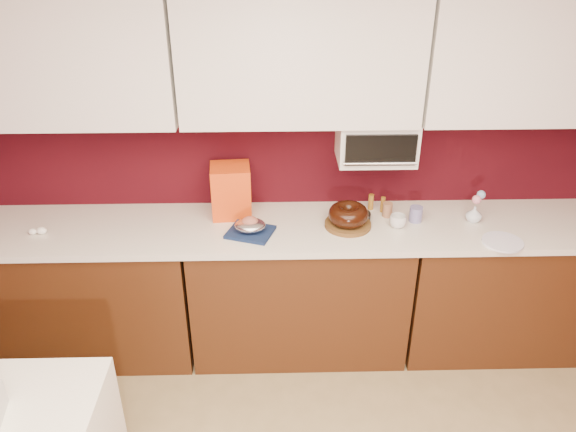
% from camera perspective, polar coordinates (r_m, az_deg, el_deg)
% --- Properties ---
extents(wall_back, '(4.00, 0.02, 2.50)m').
position_cam_1_polar(wall_back, '(3.47, 1.02, 6.59)').
color(wall_back, '#3B080E').
rests_on(wall_back, floor).
extents(base_cabinet_left, '(1.31, 0.58, 0.86)m').
position_cam_1_polar(base_cabinet_left, '(3.79, -19.64, -7.37)').
color(base_cabinet_left, '#43210D').
rests_on(base_cabinet_left, floor).
extents(base_cabinet_center, '(1.31, 0.58, 0.86)m').
position_cam_1_polar(base_cabinet_center, '(3.60, 1.12, -7.50)').
color(base_cabinet_center, '#43210D').
rests_on(base_cabinet_center, floor).
extents(base_cabinet_right, '(1.31, 0.58, 0.86)m').
position_cam_1_polar(base_cabinet_right, '(3.89, 21.29, -6.70)').
color(base_cabinet_right, '#43210D').
rests_on(base_cabinet_right, floor).
extents(countertop, '(4.00, 0.62, 0.04)m').
position_cam_1_polar(countertop, '(3.36, 1.19, -1.27)').
color(countertop, silver).
rests_on(countertop, base_cabinet_center).
extents(upper_cabinet_left, '(1.31, 0.33, 0.70)m').
position_cam_1_polar(upper_cabinet_left, '(3.35, -22.96, 14.35)').
color(upper_cabinet_left, white).
rests_on(upper_cabinet_left, wall_back).
extents(upper_cabinet_center, '(1.31, 0.33, 0.70)m').
position_cam_1_polar(upper_cabinet_center, '(3.14, 1.25, 15.67)').
color(upper_cabinet_center, white).
rests_on(upper_cabinet_center, wall_back).
extents(upper_cabinet_right, '(1.31, 0.33, 0.70)m').
position_cam_1_polar(upper_cabinet_right, '(3.46, 24.64, 14.43)').
color(upper_cabinet_right, white).
rests_on(upper_cabinet_right, wall_back).
extents(toaster_oven, '(0.45, 0.30, 0.25)m').
position_cam_1_polar(toaster_oven, '(3.34, 8.94, 7.64)').
color(toaster_oven, white).
rests_on(toaster_oven, upper_cabinet_center).
extents(toaster_oven_door, '(0.40, 0.02, 0.18)m').
position_cam_1_polar(toaster_oven_door, '(3.20, 9.41, 6.61)').
color(toaster_oven_door, black).
rests_on(toaster_oven_door, toaster_oven).
extents(toaster_oven_handle, '(0.42, 0.02, 0.02)m').
position_cam_1_polar(toaster_oven_handle, '(3.21, 9.35, 5.27)').
color(toaster_oven_handle, silver).
rests_on(toaster_oven_handle, toaster_oven).
extents(cake_base, '(0.36, 0.36, 0.03)m').
position_cam_1_polar(cake_base, '(3.35, 6.09, -0.86)').
color(cake_base, brown).
rests_on(cake_base, countertop).
extents(bundt_cake, '(0.30, 0.30, 0.10)m').
position_cam_1_polar(bundt_cake, '(3.32, 6.15, 0.15)').
color(bundt_cake, black).
rests_on(bundt_cake, cake_base).
extents(navy_towel, '(0.31, 0.28, 0.02)m').
position_cam_1_polar(navy_towel, '(3.27, -3.85, -1.64)').
color(navy_towel, '#122246').
rests_on(navy_towel, countertop).
extents(foil_ham_nest, '(0.19, 0.16, 0.07)m').
position_cam_1_polar(foil_ham_nest, '(3.24, -3.87, -0.95)').
color(foil_ham_nest, silver).
rests_on(foil_ham_nest, navy_towel).
extents(roasted_ham, '(0.12, 0.11, 0.06)m').
position_cam_1_polar(roasted_ham, '(3.23, -3.89, -0.56)').
color(roasted_ham, '#A95F4D').
rests_on(roasted_ham, foil_ham_nest).
extents(pandoro_box, '(0.25, 0.23, 0.32)m').
position_cam_1_polar(pandoro_box, '(3.42, -5.81, 2.58)').
color(pandoro_box, red).
rests_on(pandoro_box, countertop).
extents(dark_pan, '(0.22, 0.22, 0.03)m').
position_cam_1_polar(dark_pan, '(3.45, 6.91, 0.04)').
color(dark_pan, black).
rests_on(dark_pan, countertop).
extents(coffee_mug, '(0.12, 0.12, 0.09)m').
position_cam_1_polar(coffee_mug, '(3.37, 11.11, -0.41)').
color(coffee_mug, silver).
rests_on(coffee_mug, countertop).
extents(blue_jar, '(0.10, 0.10, 0.09)m').
position_cam_1_polar(blue_jar, '(3.46, 12.85, 0.19)').
color(blue_jar, navy).
rests_on(blue_jar, countertop).
extents(flower_vase, '(0.08, 0.08, 0.11)m').
position_cam_1_polar(flower_vase, '(3.55, 18.39, 0.27)').
color(flower_vase, silver).
rests_on(flower_vase, countertop).
extents(flower_pink, '(0.05, 0.05, 0.05)m').
position_cam_1_polar(flower_pink, '(3.50, 18.61, 1.59)').
color(flower_pink, pink).
rests_on(flower_pink, flower_vase).
extents(flower_blue, '(0.05, 0.05, 0.05)m').
position_cam_1_polar(flower_blue, '(3.52, 19.03, 2.06)').
color(flower_blue, '#7CA2C6').
rests_on(flower_blue, flower_vase).
extents(china_plate, '(0.23, 0.23, 0.01)m').
position_cam_1_polar(china_plate, '(3.40, 20.97, -2.48)').
color(china_plate, white).
rests_on(china_plate, countertop).
extents(amber_bottle, '(0.04, 0.04, 0.10)m').
position_cam_1_polar(amber_bottle, '(3.55, 8.42, 1.43)').
color(amber_bottle, '#8F5D1A').
rests_on(amber_bottle, countertop).
extents(paper_cup, '(0.07, 0.07, 0.09)m').
position_cam_1_polar(paper_cup, '(3.48, 10.07, 0.63)').
color(paper_cup, brown).
rests_on(paper_cup, countertop).
extents(egg_left, '(0.07, 0.06, 0.05)m').
position_cam_1_polar(egg_left, '(3.55, -23.75, -1.38)').
color(egg_left, white).
rests_on(egg_left, countertop).
extents(egg_right, '(0.05, 0.04, 0.04)m').
position_cam_1_polar(egg_right, '(3.57, -24.51, -1.45)').
color(egg_right, white).
rests_on(egg_right, countertop).
extents(amber_bottle_tall, '(0.03, 0.03, 0.10)m').
position_cam_1_polar(amber_bottle_tall, '(3.53, 9.60, 1.16)').
color(amber_bottle_tall, brown).
rests_on(amber_bottle_tall, countertop).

